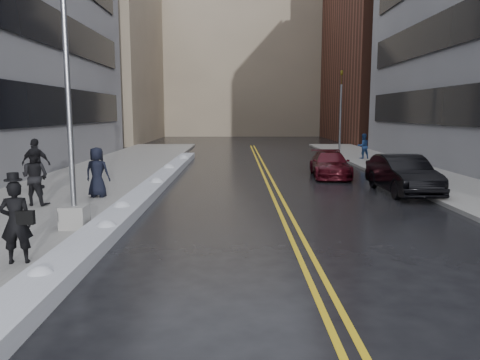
{
  "coord_description": "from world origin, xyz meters",
  "views": [
    {
      "loc": [
        0.96,
        -10.05,
        3.17
      ],
      "look_at": [
        1.06,
        2.87,
        1.3
      ],
      "focal_mm": 35.0,
      "sensor_mm": 36.0,
      "label": 1
    }
  ],
  "objects_px": {
    "pedestrian_c": "(97,172)",
    "car_black": "(403,174)",
    "lamppost": "(70,138)",
    "traffic_signal": "(341,109)",
    "pedestrian_d": "(36,164)",
    "pedestrian_fedora": "(16,222)",
    "pedestrian_b": "(35,177)",
    "pedestrian_east": "(363,146)",
    "fire_hydrant": "(421,173)",
    "car_maroon": "(330,164)"
  },
  "relations": [
    {
      "from": "pedestrian_b",
      "to": "pedestrian_d",
      "type": "relative_size",
      "value": 0.94
    },
    {
      "from": "traffic_signal",
      "to": "pedestrian_b",
      "type": "distance_m",
      "value": 23.7
    },
    {
      "from": "lamppost",
      "to": "fire_hydrant",
      "type": "relative_size",
      "value": 10.45
    },
    {
      "from": "pedestrian_fedora",
      "to": "pedestrian_east",
      "type": "distance_m",
      "value": 25.05
    },
    {
      "from": "pedestrian_b",
      "to": "pedestrian_east",
      "type": "relative_size",
      "value": 1.15
    },
    {
      "from": "pedestrian_c",
      "to": "car_black",
      "type": "xyz_separation_m",
      "value": [
        11.53,
        1.49,
        -0.29
      ]
    },
    {
      "from": "lamppost",
      "to": "pedestrian_b",
      "type": "bearing_deg",
      "value": 126.67
    },
    {
      "from": "traffic_signal",
      "to": "car_black",
      "type": "height_order",
      "value": "traffic_signal"
    },
    {
      "from": "pedestrian_b",
      "to": "car_maroon",
      "type": "relative_size",
      "value": 0.43
    },
    {
      "from": "pedestrian_d",
      "to": "pedestrian_east",
      "type": "bearing_deg",
      "value": -135.79
    },
    {
      "from": "pedestrian_fedora",
      "to": "car_black",
      "type": "height_order",
      "value": "pedestrian_fedora"
    },
    {
      "from": "pedestrian_c",
      "to": "pedestrian_east",
      "type": "bearing_deg",
      "value": -125.95
    },
    {
      "from": "traffic_signal",
      "to": "pedestrian_d",
      "type": "xyz_separation_m",
      "value": [
        -15.49,
        -15.56,
        -2.25
      ]
    },
    {
      "from": "lamppost",
      "to": "fire_hydrant",
      "type": "height_order",
      "value": "lamppost"
    },
    {
      "from": "traffic_signal",
      "to": "pedestrian_d",
      "type": "height_order",
      "value": "traffic_signal"
    },
    {
      "from": "pedestrian_c",
      "to": "car_maroon",
      "type": "height_order",
      "value": "pedestrian_c"
    },
    {
      "from": "pedestrian_b",
      "to": "car_black",
      "type": "relative_size",
      "value": 0.41
    },
    {
      "from": "pedestrian_east",
      "to": "car_black",
      "type": "relative_size",
      "value": 0.36
    },
    {
      "from": "fire_hydrant",
      "to": "pedestrian_east",
      "type": "relative_size",
      "value": 0.45
    },
    {
      "from": "lamppost",
      "to": "fire_hydrant",
      "type": "xyz_separation_m",
      "value": [
        12.3,
        8.0,
        -1.98
      ]
    },
    {
      "from": "fire_hydrant",
      "to": "traffic_signal",
      "type": "relative_size",
      "value": 0.12
    },
    {
      "from": "pedestrian_d",
      "to": "traffic_signal",
      "type": "bearing_deg",
      "value": -127.49
    },
    {
      "from": "pedestrian_c",
      "to": "car_maroon",
      "type": "xyz_separation_m",
      "value": [
        9.62,
        6.25,
        -0.42
      ]
    },
    {
      "from": "lamppost",
      "to": "traffic_signal",
      "type": "distance_m",
      "value": 24.98
    },
    {
      "from": "pedestrian_c",
      "to": "car_black",
      "type": "height_order",
      "value": "pedestrian_c"
    },
    {
      "from": "pedestrian_fedora",
      "to": "pedestrian_b",
      "type": "xyz_separation_m",
      "value": [
        -2.16,
        5.99,
        0.1
      ]
    },
    {
      "from": "car_black",
      "to": "pedestrian_b",
      "type": "bearing_deg",
      "value": -168.81
    },
    {
      "from": "pedestrian_east",
      "to": "car_maroon",
      "type": "height_order",
      "value": "pedestrian_east"
    },
    {
      "from": "traffic_signal",
      "to": "pedestrian_d",
      "type": "relative_size",
      "value": 2.99
    },
    {
      "from": "fire_hydrant",
      "to": "pedestrian_d",
      "type": "bearing_deg",
      "value": -174.42
    },
    {
      "from": "pedestrian_east",
      "to": "car_maroon",
      "type": "xyz_separation_m",
      "value": [
        -3.74,
        -7.8,
        -0.34
      ]
    },
    {
      "from": "pedestrian_fedora",
      "to": "car_black",
      "type": "xyz_separation_m",
      "value": [
        10.96,
        8.97,
        -0.23
      ]
    },
    {
      "from": "traffic_signal",
      "to": "pedestrian_fedora",
      "type": "distance_m",
      "value": 27.71
    },
    {
      "from": "lamppost",
      "to": "fire_hydrant",
      "type": "distance_m",
      "value": 14.81
    },
    {
      "from": "pedestrian_fedora",
      "to": "pedestrian_d",
      "type": "height_order",
      "value": "pedestrian_d"
    },
    {
      "from": "pedestrian_east",
      "to": "pedestrian_d",
      "type": "bearing_deg",
      "value": 25.3
    },
    {
      "from": "fire_hydrant",
      "to": "pedestrian_c",
      "type": "distance_m",
      "value": 13.48
    },
    {
      "from": "traffic_signal",
      "to": "pedestrian_fedora",
      "type": "bearing_deg",
      "value": -115.67
    },
    {
      "from": "lamppost",
      "to": "car_maroon",
      "type": "bearing_deg",
      "value": 50.7
    },
    {
      "from": "pedestrian_east",
      "to": "car_black",
      "type": "distance_m",
      "value": 12.7
    },
    {
      "from": "pedestrian_c",
      "to": "car_black",
      "type": "distance_m",
      "value": 11.63
    },
    {
      "from": "lamppost",
      "to": "car_maroon",
      "type": "relative_size",
      "value": 1.76
    },
    {
      "from": "fire_hydrant",
      "to": "car_maroon",
      "type": "height_order",
      "value": "car_maroon"
    },
    {
      "from": "fire_hydrant",
      "to": "car_maroon",
      "type": "distance_m",
      "value": 4.45
    },
    {
      "from": "traffic_signal",
      "to": "pedestrian_fedora",
      "type": "xyz_separation_m",
      "value": [
        -11.96,
        -24.88,
        -2.41
      ]
    },
    {
      "from": "pedestrian_b",
      "to": "car_black",
      "type": "height_order",
      "value": "pedestrian_b"
    },
    {
      "from": "car_black",
      "to": "fire_hydrant",
      "type": "bearing_deg",
      "value": 50.21
    },
    {
      "from": "pedestrian_east",
      "to": "car_black",
      "type": "bearing_deg",
      "value": 70.19
    },
    {
      "from": "pedestrian_east",
      "to": "car_maroon",
      "type": "relative_size",
      "value": 0.38
    },
    {
      "from": "car_black",
      "to": "pedestrian_c",
      "type": "bearing_deg",
      "value": -174.28
    }
  ]
}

